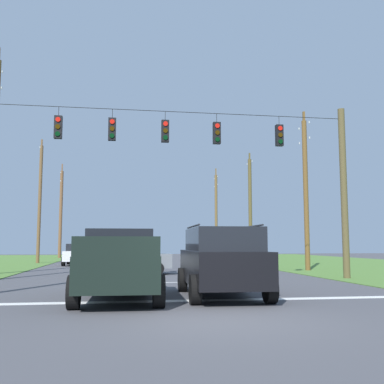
{
  "coord_description": "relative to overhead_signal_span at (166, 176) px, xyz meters",
  "views": [
    {
      "loc": [
        -1.96,
        -9.39,
        1.54
      ],
      "look_at": [
        0.98,
        9.51,
        3.66
      ],
      "focal_mm": 43.54,
      "sensor_mm": 36.0,
      "label": 1
    }
  ],
  "objects": [
    {
      "name": "lane_dash_0",
      "position": [
        0.03,
        -0.72,
        -4.38
      ],
      "size": [
        2.5,
        0.15,
        0.01
      ],
      "primitive_type": "cube",
      "rotation": [
        0.0,
        0.0,
        1.57
      ],
      "color": "white",
      "rests_on": "ground"
    },
    {
      "name": "ground_plane",
      "position": [
        0.03,
        -10.01,
        -4.39
      ],
      "size": [
        120.0,
        120.0,
        0.0
      ],
      "primitive_type": "plane",
      "color": "#47474C"
    },
    {
      "name": "stop_bar_stripe",
      "position": [
        0.03,
        -6.72,
        -4.38
      ],
      "size": [
        13.33,
        0.45,
        0.01
      ],
      "primitive_type": "cube",
      "color": "white",
      "rests_on": "ground"
    },
    {
      "name": "distant_car_oncoming",
      "position": [
        -1.61,
        10.42,
        -3.6
      ],
      "size": [
        4.41,
        2.24,
        1.52
      ],
      "color": "navy",
      "rests_on": "ground"
    },
    {
      "name": "lane_dash_1",
      "position": [
        0.03,
        5.75,
        -4.38
      ],
      "size": [
        2.5,
        0.15,
        0.01
      ],
      "primitive_type": "cube",
      "rotation": [
        0.0,
        0.0,
        1.57
      ],
      "color": "white",
      "rests_on": "ground"
    },
    {
      "name": "utility_pole_far_right",
      "position": [
        8.88,
        18.24,
        0.07
      ],
      "size": [
        0.3,
        1.59,
        9.18
      ],
      "color": "brown",
      "rests_on": "ground"
    },
    {
      "name": "pickup_truck",
      "position": [
        -1.92,
        -6.08,
        -3.42
      ],
      "size": [
        2.4,
        5.45,
        1.95
      ],
      "color": "black",
      "rests_on": "ground"
    },
    {
      "name": "utility_pole_distant_right",
      "position": [
        -8.2,
        18.64,
        0.46
      ],
      "size": [
        0.26,
        1.55,
        9.85
      ],
      "color": "brown",
      "rests_on": "ground"
    },
    {
      "name": "overhead_signal_span",
      "position": [
        0.0,
        0.0,
        0.0
      ],
      "size": [
        16.31,
        0.31,
        7.65
      ],
      "color": "brown",
      "rests_on": "ground"
    },
    {
      "name": "utility_pole_mid_right",
      "position": [
        8.7,
        6.0,
        0.24
      ],
      "size": [
        0.28,
        1.61,
        9.27
      ],
      "color": "brown",
      "rests_on": "ground"
    },
    {
      "name": "distant_car_far_parked",
      "position": [
        -1.49,
        4.44,
        -3.6
      ],
      "size": [
        4.33,
        2.07,
        1.52
      ],
      "color": "slate",
      "rests_on": "ground"
    },
    {
      "name": "utility_pole_distant_left",
      "position": [
        -8.16,
        31.79,
        0.5
      ],
      "size": [
        0.34,
        1.97,
        10.09
      ],
      "color": "brown",
      "rests_on": "ground"
    },
    {
      "name": "utility_pole_near_left",
      "position": [
        8.8,
        31.8,
        0.52
      ],
      "size": [
        0.31,
        1.95,
        10.02
      ],
      "color": "brown",
      "rests_on": "ground"
    },
    {
      "name": "distant_car_crossing_white",
      "position": [
        -4.76,
        15.16,
        -3.6
      ],
      "size": [
        2.09,
        4.33,
        1.52
      ],
      "color": "silver",
      "rests_on": "ground"
    },
    {
      "name": "suv_black",
      "position": [
        1.02,
        -6.04,
        -3.33
      ],
      "size": [
        2.36,
        4.87,
        2.05
      ],
      "color": "black",
      "rests_on": "ground"
    },
    {
      "name": "lane_dash_2",
      "position": [
        0.03,
        14.49,
        -4.38
      ],
      "size": [
        2.5,
        0.15,
        0.01
      ],
      "primitive_type": "cube",
      "rotation": [
        0.0,
        0.0,
        1.57
      ],
      "color": "white",
      "rests_on": "ground"
    }
  ]
}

